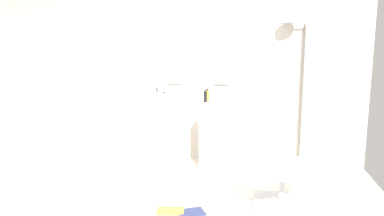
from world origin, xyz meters
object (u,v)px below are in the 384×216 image
Objects in this scene: shower_column at (307,92)px; soap_bottle_grey at (157,95)px; soap_bottle_white at (164,97)px; magazine_ochre at (170,211)px; pedestal_sink_left at (166,129)px; lounge_chair at (282,174)px; magazine_navy at (191,213)px; soap_bottle_amber at (207,96)px; soap_bottle_black at (205,97)px; coffee_mug at (212,211)px; pedestal_sink_right at (216,132)px; soap_bottle_clear at (157,96)px.

shower_column reaches higher than soap_bottle_grey.
soap_bottle_white is (-1.92, -0.55, -0.06)m from shower_column.
pedestal_sink_left is at bearing 97.93° from magazine_ochre.
lounge_chair is (-0.36, -1.41, -0.73)m from shower_column.
soap_bottle_white is 0.75× the size of soap_bottle_grey.
magazine_navy is (-1.24, -1.80, -1.06)m from shower_column.
shower_column is at bearing 18.88° from soap_bottle_amber.
soap_bottle_black is (-1.35, -0.51, -0.04)m from shower_column.
soap_bottle_white is (-0.89, 1.23, 0.97)m from coffee_mug.
soap_bottle_amber is 0.72m from soap_bottle_grey.
soap_bottle_grey is at bearing 90.93° from magazine_navy.
pedestal_sink_left is 0.51m from soap_bottle_white.
soap_bottle_amber reaches higher than pedestal_sink_right.
soap_bottle_amber reaches higher than soap_bottle_grey.
pedestal_sink_left is 8.27× the size of soap_bottle_white.
shower_column is 2.55m from magazine_ochre.
soap_bottle_grey is at bearing 127.52° from coffee_mug.
shower_column is 12.03× the size of soap_bottle_grey.
shower_column is 14.15× the size of soap_bottle_clear.
magazine_navy is 1.74m from soap_bottle_white.
soap_bottle_clear reaches higher than pedestal_sink_right.
magazine_ochre is at bearing -66.36° from soap_bottle_clear.
pedestal_sink_left is at bearing 86.20° from magazine_navy.
soap_bottle_clear is (-0.68, 0.02, -0.01)m from soap_bottle_black.
magazine_ochre is (-0.24, -1.41, -0.52)m from pedestal_sink_right.
shower_column reaches higher than lounge_chair.
coffee_mug is at bearing -56.81° from pedestal_sink_left.
pedestal_sink_left is 4.09× the size of magazine_navy.
soap_bottle_white reaches higher than magazine_ochre.
pedestal_sink_left is at bearing 18.59° from soap_bottle_grey.
magazine_navy is 1.58× the size of soap_bottle_black.
pedestal_sink_left is 12.18× the size of coffee_mug.
soap_bottle_amber reaches higher than magazine_ochre.
pedestal_sink_right is 0.96m from soap_bottle_clear.
coffee_mug is 1.69m from soap_bottle_amber.
soap_bottle_clear is at bearing -57.38° from soap_bottle_grey.
soap_bottle_grey is at bearing 143.52° from soap_bottle_white.
shower_column reaches higher than soap_bottle_amber.
soap_bottle_grey is at bearing 150.59° from lounge_chair.
soap_bottle_white is 0.18m from soap_bottle_grey.
soap_bottle_clear is at bearing -174.15° from pedestal_sink_right.
magazine_ochre is 1.60× the size of soap_bottle_grey.
magazine_ochre is 1.65× the size of soap_bottle_black.
shower_column is 1.62m from lounge_chair.
pedestal_sink_right is 6.24× the size of soap_bottle_grey.
coffee_mug is (0.90, -1.38, -0.48)m from pedestal_sink_left.
lounge_chair is at bearing -104.31° from shower_column.
shower_column is at bearing 25.06° from magazine_navy.
soap_bottle_amber reaches higher than magazine_navy.
soap_bottle_grey is 0.71m from soap_bottle_black.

